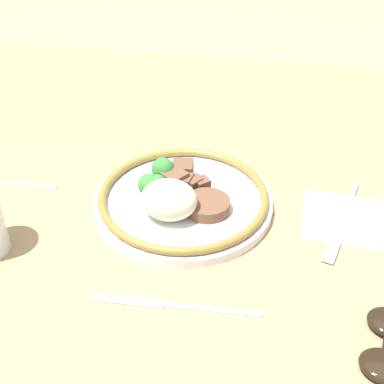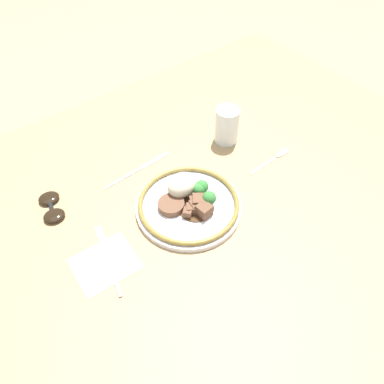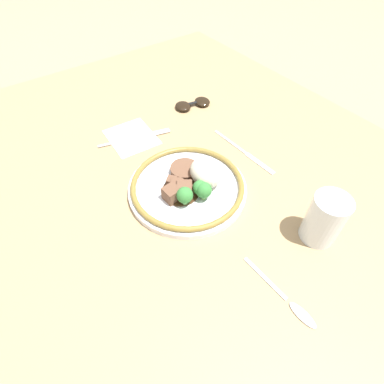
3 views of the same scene
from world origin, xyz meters
TOP-DOWN VIEW (x-y plane):
  - ground_plane at (0.00, 0.00)m, footprint 8.00×8.00m
  - dining_table at (0.00, 0.00)m, footprint 1.50×1.12m
  - napkin at (-0.29, -0.01)m, footprint 0.14×0.12m
  - plate at (-0.04, 0.00)m, footprint 0.26×0.26m
  - fork at (-0.27, 0.01)m, footprint 0.06×0.19m
  - knife at (-0.07, 0.19)m, footprint 0.21×0.02m

SIDE VIEW (x-z plane):
  - ground_plane at x=0.00m, z-range 0.00..0.00m
  - dining_table at x=0.00m, z-range 0.00..0.05m
  - napkin at x=-0.29m, z-range 0.05..0.05m
  - knife at x=-0.07m, z-range 0.05..0.05m
  - fork at x=-0.27m, z-range 0.05..0.05m
  - plate at x=-0.04m, z-range 0.03..0.10m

